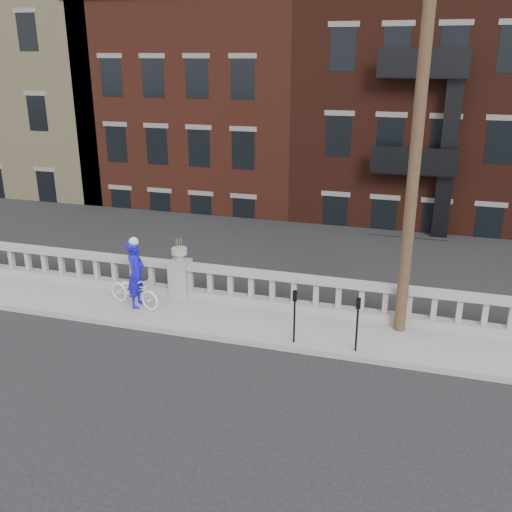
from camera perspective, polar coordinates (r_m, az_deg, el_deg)
The scene contains 10 objects.
ground at distance 13.71m, azimuth -14.22°, elevation -10.81°, with size 120.00×120.00×0.00m, color black.
sidewalk at distance 16.00m, azimuth -8.84°, elevation -5.52°, with size 32.00×2.20×0.15m, color gray.
balustrade at distance 16.56m, azimuth -7.54°, elevation -2.43°, with size 28.00×0.34×1.03m.
planter_pedestal at distance 16.49m, azimuth -7.57°, elevation -1.82°, with size 0.55×0.55×1.76m.
lower_level at distance 33.83m, azimuth 6.71°, elevation 12.36°, with size 80.00×44.00×20.80m.
utility_pole at distance 13.70m, azimuth 15.89°, elevation 12.31°, with size 1.60×0.28×10.00m.
parking_meter_d at distance 13.73m, azimuth 3.88°, elevation -5.47°, with size 0.10×0.09×1.36m.
parking_meter_e at distance 13.52m, azimuth 10.12°, elevation -6.17°, with size 0.10×0.09×1.36m.
bicycle at distance 16.18m, azimuth -12.09°, elevation -3.41°, with size 0.60×1.72×0.90m, color white.
cyclist at distance 15.97m, azimuth -11.90°, elevation -1.77°, with size 0.69×0.45×1.90m, color #150DC6.
Camera 1 is at (6.46, -10.00, 6.79)m, focal length 40.00 mm.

